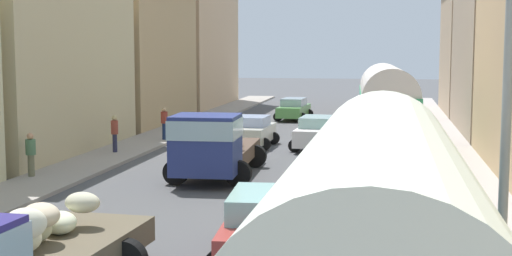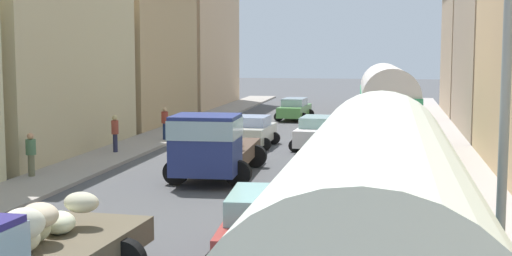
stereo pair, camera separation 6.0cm
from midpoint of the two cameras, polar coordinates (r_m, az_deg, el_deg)
ground_plane at (r=33.02m, az=2.27°, el=-1.90°), size 154.00×154.00×0.00m
sidewalk_left at (r=34.78m, az=-9.64°, el=-1.45°), size 2.50×70.00×0.14m
sidewalk_right at (r=32.79m, az=14.91°, el=-2.06°), size 2.50×70.00×0.14m
building_left_2 at (r=33.54m, az=-16.65°, el=5.70°), size 4.61×12.25×8.99m
building_left_3 at (r=45.32m, az=-9.58°, el=5.83°), size 5.15×11.52×8.70m
building_left_4 at (r=57.94m, az=-5.09°, el=8.19°), size 5.12×13.26×13.12m
building_right_3 at (r=42.00m, az=19.56°, el=9.18°), size 5.74×11.88×14.08m
building_right_4 at (r=53.81m, az=17.49°, el=6.18°), size 5.79×10.45×9.57m
parked_bus_1 at (r=33.22m, az=10.21°, el=1.85°), size 3.52×10.09×3.96m
cargo_truck_1 at (r=25.93m, az=-3.46°, el=-1.34°), size 3.26×6.79×2.48m
car_0 at (r=34.56m, az=-0.43°, el=-0.26°), size 2.42×3.74×1.49m
car_1 at (r=47.53m, az=2.97°, el=1.53°), size 2.32×4.41×1.43m
car_2 at (r=16.35m, az=0.30°, el=-7.76°), size 2.31×4.49×1.56m
car_3 at (r=34.02m, az=4.93°, el=-0.35°), size 2.53×4.24×1.53m
pedestrian_1 at (r=36.50m, az=-7.31°, el=0.44°), size 0.47×0.47×1.76m
pedestrian_2 at (r=32.51m, az=-11.17°, el=-0.32°), size 0.43×0.43×1.78m
pedestrian_3 at (r=27.20m, az=-17.45°, el=-1.92°), size 0.45×0.45×1.72m
streetlamp_near at (r=12.28m, az=18.03°, el=2.77°), size 1.83×0.28×6.84m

